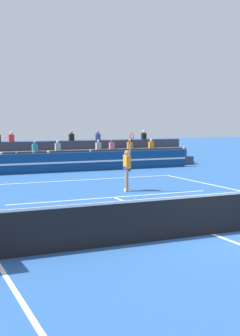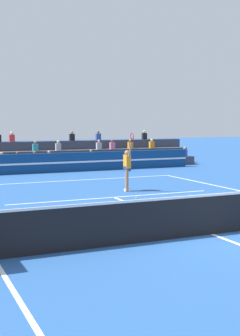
{
  "view_description": "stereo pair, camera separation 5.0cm",
  "coord_description": "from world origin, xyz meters",
  "views": [
    {
      "loc": [
        -7.05,
        -9.81,
        2.92
      ],
      "look_at": [
        0.34,
        6.6,
        1.1
      ],
      "focal_mm": 50.0,
      "sensor_mm": 36.0,
      "label": 1
    },
    {
      "loc": [
        -7.0,
        -9.83,
        2.92
      ],
      "look_at": [
        0.34,
        6.6,
        1.1
      ],
      "focal_mm": 50.0,
      "sensor_mm": 36.0,
      "label": 2
    }
  ],
  "objects": [
    {
      "name": "tennis_ball",
      "position": [
        0.64,
        5.76,
        0.03
      ],
      "size": [
        0.07,
        0.07,
        0.07
      ],
      "primitive_type": "sphere",
      "color": "#C6DB33",
      "rests_on": "ground"
    },
    {
      "name": "tennis_player",
      "position": [
        1.14,
        7.66,
        0.99
      ],
      "size": [
        0.35,
        0.98,
        2.49
      ],
      "color": "#9E7051",
      "rests_on": "ground"
    },
    {
      "name": "ground_plane",
      "position": [
        0.0,
        0.0,
        0.0
      ],
      "size": [
        120.0,
        120.0,
        0.0
      ],
      "primitive_type": "plane",
      "color": "#285699"
    },
    {
      "name": "bleacher_stand",
      "position": [
        -0.01,
        18.35,
        0.65
      ],
      "size": [
        20.56,
        2.85,
        2.28
      ],
      "color": "#383D4C",
      "rests_on": "ground"
    },
    {
      "name": "tennis_net",
      "position": [
        0.0,
        0.0,
        0.54
      ],
      "size": [
        12.0,
        0.1,
        1.1
      ],
      "color": "black",
      "rests_on": "ground"
    },
    {
      "name": "sponsor_banner_wall",
      "position": [
        0.0,
        15.82,
        0.55
      ],
      "size": [
        18.0,
        0.26,
        1.1
      ],
      "color": "navy",
      "rests_on": "ground"
    },
    {
      "name": "court_lines",
      "position": [
        0.0,
        0.0,
        0.0
      ],
      "size": [
        11.1,
        23.9,
        0.01
      ],
      "color": "white",
      "rests_on": "ground"
    }
  ]
}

